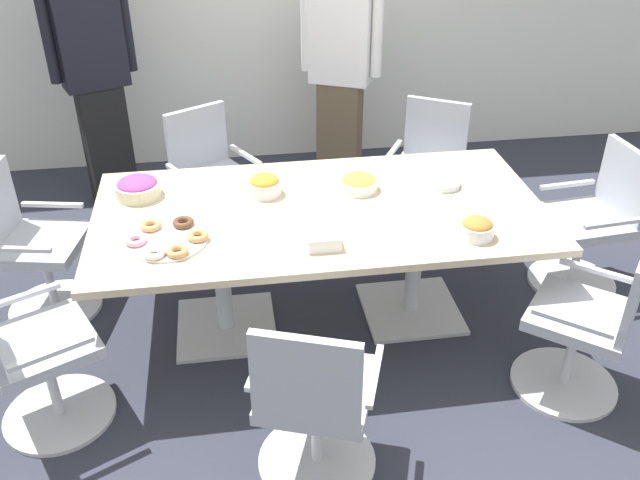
% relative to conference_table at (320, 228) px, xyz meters
% --- Properties ---
extents(ground_plane, '(10.00, 10.00, 0.01)m').
position_rel_conference_table_xyz_m(ground_plane, '(0.00, 0.00, -0.63)').
color(ground_plane, '#2D303D').
extents(conference_table, '(2.40, 1.20, 0.75)m').
position_rel_conference_table_xyz_m(conference_table, '(0.00, 0.00, 0.00)').
color(conference_table, '#CCB793').
rests_on(conference_table, ground).
extents(office_chair_0, '(0.59, 0.59, 0.91)m').
position_rel_conference_table_xyz_m(office_chair_0, '(1.69, 0.13, -0.22)').
color(office_chair_0, silver).
rests_on(office_chair_0, ground).
extents(office_chair_1, '(0.74, 0.74, 0.91)m').
position_rel_conference_table_xyz_m(office_chair_1, '(0.89, 0.94, -0.22)').
color(office_chair_1, silver).
rests_on(office_chair_1, ground).
extents(office_chair_2, '(0.74, 0.74, 0.91)m').
position_rel_conference_table_xyz_m(office_chair_2, '(-0.58, 1.04, -0.22)').
color(office_chair_2, silver).
rests_on(office_chair_2, ground).
extents(office_chair_3, '(0.64, 0.64, 0.91)m').
position_rel_conference_table_xyz_m(office_chair_3, '(-1.61, 0.35, -0.22)').
color(office_chair_3, silver).
rests_on(office_chair_3, ground).
extents(office_chair_4, '(0.72, 0.72, 0.91)m').
position_rel_conference_table_xyz_m(office_chair_4, '(-1.44, -0.59, -0.22)').
color(office_chair_4, silver).
rests_on(office_chair_4, ground).
extents(office_chair_5, '(0.69, 0.69, 0.91)m').
position_rel_conference_table_xyz_m(office_chair_5, '(-0.19, -1.10, -0.22)').
color(office_chair_5, silver).
rests_on(office_chair_5, ground).
extents(office_chair_6, '(0.76, 0.76, 0.91)m').
position_rel_conference_table_xyz_m(office_chair_6, '(1.22, -0.77, -0.22)').
color(office_chair_6, silver).
rests_on(office_chair_6, ground).
extents(person_standing_0, '(0.59, 0.37, 1.89)m').
position_rel_conference_table_xyz_m(person_standing_0, '(-1.34, 1.73, 0.37)').
color(person_standing_0, black).
rests_on(person_standing_0, ground).
extents(person_standing_1, '(0.59, 0.38, 1.76)m').
position_rel_conference_table_xyz_m(person_standing_1, '(0.42, 1.75, 0.30)').
color(person_standing_1, brown).
rests_on(person_standing_1, ground).
extents(snack_bowl_chips_yellow, '(0.22, 0.22, 0.09)m').
position_rel_conference_table_xyz_m(snack_bowl_chips_yellow, '(0.25, 0.18, 0.17)').
color(snack_bowl_chips_yellow, white).
rests_on(snack_bowl_chips_yellow, conference_table).
extents(snack_bowl_pretzels, '(0.17, 0.17, 0.10)m').
position_rel_conference_table_xyz_m(snack_bowl_pretzels, '(0.73, -0.40, 0.18)').
color(snack_bowl_pretzels, white).
rests_on(snack_bowl_pretzels, conference_table).
extents(snack_bowl_chips_orange, '(0.18, 0.18, 0.12)m').
position_rel_conference_table_xyz_m(snack_bowl_chips_orange, '(-0.28, 0.20, 0.18)').
color(snack_bowl_chips_orange, white).
rests_on(snack_bowl_chips_orange, conference_table).
extents(snack_bowl_candy_mix, '(0.25, 0.25, 0.11)m').
position_rel_conference_table_xyz_m(snack_bowl_candy_mix, '(-0.97, 0.29, 0.18)').
color(snack_bowl_candy_mix, beige).
rests_on(snack_bowl_candy_mix, conference_table).
extents(donut_platter, '(0.41, 0.40, 0.04)m').
position_rel_conference_table_xyz_m(donut_platter, '(-0.79, -0.23, 0.14)').
color(donut_platter, white).
rests_on(donut_platter, conference_table).
extents(plate_stack, '(0.19, 0.19, 0.04)m').
position_rel_conference_table_xyz_m(plate_stack, '(0.73, 0.15, 0.14)').
color(plate_stack, white).
rests_on(plate_stack, conference_table).
extents(napkin_pile, '(0.16, 0.16, 0.07)m').
position_rel_conference_table_xyz_m(napkin_pile, '(-0.04, -0.37, 0.16)').
color(napkin_pile, white).
rests_on(napkin_pile, conference_table).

